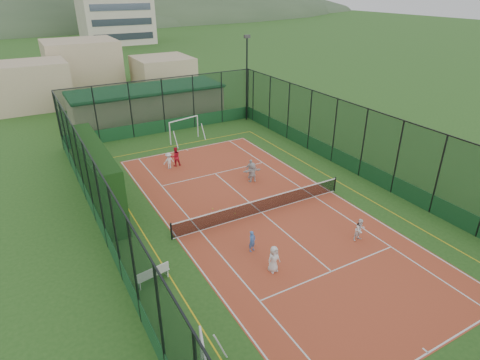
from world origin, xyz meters
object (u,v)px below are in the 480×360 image
object	(u,v)px
white_bench	(152,274)
child_far_right	(251,169)
child_near_mid	(252,241)
child_far_left	(169,161)
clubhouse	(147,103)
futsal_goal_far	(184,130)
coach	(175,157)
child_near_right	(360,230)
floodlight_ne	(247,79)
child_near_left	(274,259)
child_far_back	(253,172)

from	to	relation	value
white_bench	child_far_right	distance (m)	12.15
child_near_mid	child_far_left	distance (m)	11.97
clubhouse	child_far_right	size ratio (longest dim) A/B	10.61
futsal_goal_far	coach	distance (m)	5.45
child_near_right	white_bench	bearing A→B (deg)	169.92
floodlight_ne	futsal_goal_far	xyz separation A→B (m)	(-7.91, -2.69, -3.13)
child_near_mid	child_far_right	world-z (taller)	child_far_right
clubhouse	child_near_mid	distance (m)	25.19
floodlight_ne	white_bench	world-z (taller)	floodlight_ne
floodlight_ne	child_near_left	xyz separation A→B (m)	(-11.04, -21.56, -3.41)
child_far_left	coach	bearing A→B (deg)	-165.17
clubhouse	futsal_goal_far	size ratio (longest dim) A/B	4.91
floodlight_ne	child_near_mid	size ratio (longest dim) A/B	6.95
child_far_left	coach	size ratio (longest dim) A/B	0.85
clubhouse	child_near_right	world-z (taller)	clubhouse
floodlight_ne	child_far_right	distance (m)	14.26
child_near_left	child_near_right	distance (m)	5.53
child_near_left	coach	bearing A→B (deg)	83.25
child_near_right	floodlight_ne	bearing A→B (deg)	77.18
clubhouse	child_near_left	distance (m)	27.09
futsal_goal_far	child_far_back	distance (m)	10.01
child_near_left	coach	world-z (taller)	coach
child_near_right	child_near_left	bearing A→B (deg)	-179.45
futsal_goal_far	child_far_back	xyz separation A→B (m)	(1.04, -9.95, -0.28)
clubhouse	white_bench	bearing A→B (deg)	-107.44
child_far_left	white_bench	bearing A→B (deg)	60.28
child_near_mid	child_near_right	bearing A→B (deg)	-37.02
floodlight_ne	child_near_right	distance (m)	22.61
clubhouse	floodlight_ne	bearing A→B (deg)	-32.12
child_near_left	child_far_left	bearing A→B (deg)	85.86
floodlight_ne	clubhouse	size ratio (longest dim) A/B	0.54
child_near_right	coach	world-z (taller)	coach
clubhouse	child_far_right	world-z (taller)	clubhouse
floodlight_ne	child_near_mid	bearing A→B (deg)	-119.46
child_near_mid	futsal_goal_far	bearing A→B (deg)	62.06
white_bench	child_near_right	bearing A→B (deg)	-21.16
clubhouse	child_near_left	world-z (taller)	clubhouse
white_bench	coach	bearing A→B (deg)	54.51
futsal_goal_far	child_far_back	bearing A→B (deg)	-98.06
white_bench	child_near_left	size ratio (longest dim) A/B	1.17
white_bench	futsal_goal_far	size ratio (longest dim) A/B	0.53
futsal_goal_far	child_near_mid	size ratio (longest dim) A/B	2.61
child_near_left	coach	size ratio (longest dim) A/B	0.94
child_near_left	child_far_left	world-z (taller)	child_near_left
child_near_left	child_far_right	bearing A→B (deg)	60.39
futsal_goal_far	child_near_right	size ratio (longest dim) A/B	2.40
clubhouse	child_far_left	xyz separation A→B (m)	(-2.62, -13.08, -0.93)
floodlight_ne	child_far_right	xyz separation A→B (m)	(-6.70, -12.13, -3.40)
child_far_left	child_far_right	world-z (taller)	child_far_right
white_bench	child_near_right	xyz separation A→B (m)	(10.89, -2.22, 0.19)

